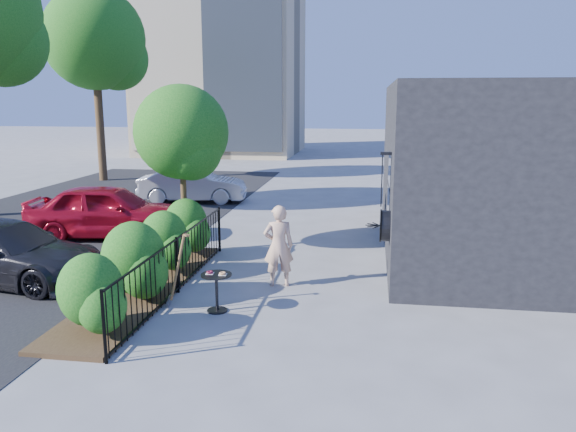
% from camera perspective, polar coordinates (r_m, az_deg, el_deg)
% --- Properties ---
extents(ground, '(120.00, 120.00, 0.00)m').
position_cam_1_polar(ground, '(10.72, -3.41, -8.16)').
color(ground, gray).
rests_on(ground, ground).
extents(shop_building, '(6.22, 9.00, 4.00)m').
position_cam_1_polar(shop_building, '(14.83, 21.76, 4.57)').
color(shop_building, black).
rests_on(shop_building, ground).
extents(fence, '(0.05, 6.05, 1.10)m').
position_cam_1_polar(fence, '(10.94, -11.18, -4.86)').
color(fence, black).
rests_on(fence, ground).
extents(planting_bed, '(1.30, 6.00, 0.08)m').
position_cam_1_polar(planting_bed, '(11.35, -14.43, -7.16)').
color(planting_bed, '#382616').
rests_on(planting_bed, ground).
extents(shrubs, '(1.10, 5.60, 1.24)m').
position_cam_1_polar(shrubs, '(11.20, -13.93, -3.84)').
color(shrubs, '#125013').
rests_on(shrubs, ground).
extents(patio_tree, '(2.20, 2.20, 3.94)m').
position_cam_1_polar(patio_tree, '(13.37, -10.57, 7.80)').
color(patio_tree, '#3F2B19').
rests_on(patio_tree, ground).
extents(street, '(9.00, 30.00, 0.01)m').
position_cam_1_polar(street, '(16.18, -26.07, -2.45)').
color(street, black).
rests_on(street, ground).
extents(street_tree_far, '(4.40, 4.40, 8.28)m').
position_cam_1_polar(street_tree_far, '(26.78, -18.97, 16.07)').
color(street_tree_far, '#3F2B19').
rests_on(street_tree_far, ground).
extents(cafe_table, '(0.54, 0.54, 0.73)m').
position_cam_1_polar(cafe_table, '(9.92, -7.27, -7.03)').
color(cafe_table, black).
rests_on(cafe_table, ground).
extents(woman, '(0.68, 0.53, 1.63)m').
position_cam_1_polar(woman, '(11.07, -0.97, -3.05)').
color(woman, '#DAAB8D').
rests_on(woman, ground).
extents(shovel, '(0.47, 0.18, 1.39)m').
position_cam_1_polar(shovel, '(10.17, -11.31, -5.85)').
color(shovel, brown).
rests_on(shovel, ground).
extents(car_red, '(4.43, 2.25, 1.45)m').
position_cam_1_polar(car_red, '(15.73, -17.78, 0.51)').
color(car_red, '#A30D21').
rests_on(car_red, ground).
extents(car_silver, '(3.94, 1.85, 1.25)m').
position_cam_1_polar(car_silver, '(20.44, -9.65, 3.14)').
color(car_silver, '#AAAAAE').
rests_on(car_silver, ground).
extents(car_darkgrey, '(4.43, 2.29, 1.23)m').
position_cam_1_polar(car_darkgrey, '(12.74, -26.74, -3.29)').
color(car_darkgrey, black).
rests_on(car_darkgrey, ground).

